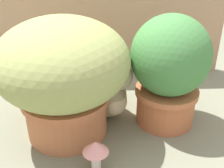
# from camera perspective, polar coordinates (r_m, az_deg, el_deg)

# --- Properties ---
(ground_plane) EXTENTS (6.00, 6.00, 0.00)m
(ground_plane) POSITION_cam_1_polar(r_m,az_deg,el_deg) (1.13, -5.97, -10.64)
(ground_plane) COLOR slate
(grass_planter) EXTENTS (0.49, 0.49, 0.47)m
(grass_planter) POSITION_cam_1_polar(r_m,az_deg,el_deg) (1.03, -9.99, 2.37)
(grass_planter) COLOR #B76B43
(grass_planter) RESTS_ON ground
(leafy_planter) EXTENTS (0.31, 0.31, 0.46)m
(leafy_planter) POSITION_cam_1_polar(r_m,az_deg,el_deg) (1.11, 11.60, 3.14)
(leafy_planter) COLOR #B9663D
(leafy_planter) RESTS_ON ground
(cat) EXTENTS (0.29, 0.37, 0.32)m
(cat) POSITION_cam_1_polar(r_m,az_deg,el_deg) (1.19, -1.61, -1.34)
(cat) COLOR #9A906B
(cat) RESTS_ON ground
(mushroom_ornament_pink) EXTENTS (0.09, 0.09, 0.12)m
(mushroom_ornament_pink) POSITION_cam_1_polar(r_m,az_deg,el_deg) (0.94, -3.36, -13.30)
(mushroom_ornament_pink) COLOR silver
(mushroom_ornament_pink) RESTS_ON ground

